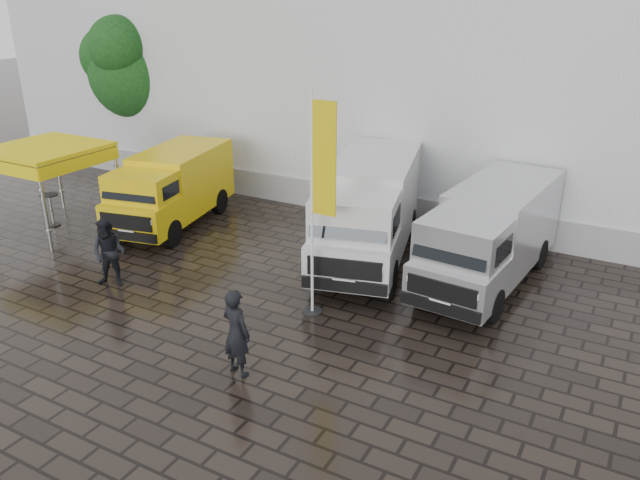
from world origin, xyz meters
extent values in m
plane|color=black|center=(0.00, 0.00, 0.00)|extent=(120.00, 120.00, 0.00)
cube|color=silver|center=(2.00, 16.00, 6.00)|extent=(44.00, 16.00, 12.00)
cube|color=gray|center=(2.00, 7.95, 0.50)|extent=(44.00, 0.15, 1.00)
cylinder|color=silver|center=(-12.48, 3.44, 1.32)|extent=(0.10, 0.10, 2.65)
cylinder|color=silver|center=(-9.51, 3.44, 1.32)|extent=(0.10, 0.10, 2.65)
cylinder|color=silver|center=(-9.51, 0.46, 1.32)|extent=(0.10, 0.10, 2.65)
cube|color=yellow|center=(-11.00, 1.95, 2.75)|extent=(3.17, 3.17, 0.12)
cube|color=yellow|center=(-11.00, 0.38, 2.45)|extent=(3.12, 0.04, 0.40)
cylinder|color=black|center=(-0.55, 0.96, 0.02)|extent=(0.50, 0.50, 0.04)
cylinder|color=white|center=(-0.55, 0.96, 2.75)|extent=(0.07, 0.07, 5.50)
cube|color=gold|center=(-0.22, 0.96, 3.96)|extent=(0.60, 0.03, 2.64)
cylinder|color=black|center=(-13.67, 8.87, 1.72)|extent=(0.48, 0.48, 3.45)
sphere|color=#103411|center=(-13.67, 8.87, 4.14)|extent=(3.79, 3.79, 3.79)
sphere|color=#103411|center=(-14.27, 9.77, 5.69)|extent=(2.24, 2.24, 2.24)
cylinder|color=black|center=(-11.31, 2.02, 0.55)|extent=(0.60, 0.60, 1.10)
imported|color=black|center=(-0.60, -2.11, 0.97)|extent=(0.79, 0.60, 1.95)
imported|color=black|center=(-6.07, -0.34, 0.95)|extent=(1.12, 1.00, 1.90)
camera|label=1|loc=(6.29, -11.02, 7.56)|focal=35.00mm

